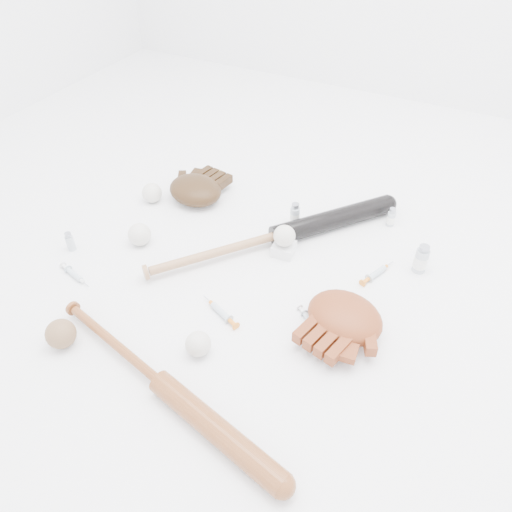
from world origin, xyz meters
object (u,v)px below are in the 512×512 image
at_px(bat_wood, 161,383).
at_px(glove_dark, 195,190).
at_px(bat_dark, 276,236).
at_px(pedestal, 284,249).

height_order(bat_wood, glove_dark, glove_dark).
relative_size(bat_dark, pedestal, 13.65).
bearing_deg(bat_wood, pedestal, 99.16).
distance_m(bat_wood, glove_dark, 0.81).
xyz_separation_m(bat_wood, glove_dark, (-0.36, 0.73, 0.01)).
relative_size(bat_wood, glove_dark, 3.31).
distance_m(glove_dark, pedestal, 0.43).
bearing_deg(bat_dark, glove_dark, 114.14).
relative_size(glove_dark, pedestal, 3.56).
bearing_deg(pedestal, glove_dark, 162.55).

